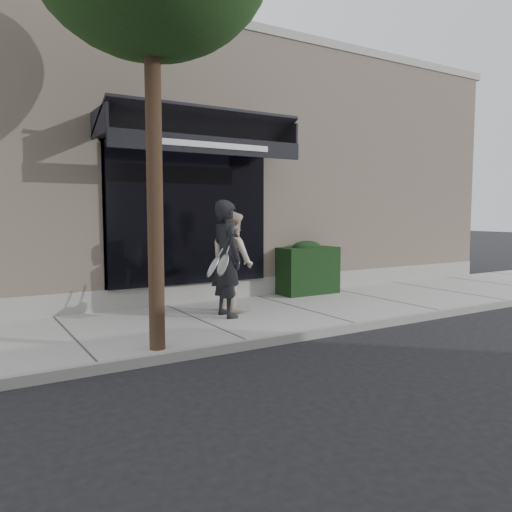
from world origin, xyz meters
TOP-DOWN VIEW (x-y plane):
  - ground at (0.00, 0.00)m, footprint 80.00×80.00m
  - sidewalk at (0.00, 0.00)m, footprint 20.00×3.00m
  - curb at (0.00, -1.55)m, footprint 20.00×0.10m
  - building_facade at (-0.01, 4.96)m, footprint 14.30×8.04m
  - hedge at (1.10, 1.25)m, footprint 1.30×0.70m
  - pedestrian_front at (-1.50, 0.02)m, footprint 0.79×0.89m
  - pedestrian_back at (-1.16, 0.43)m, footprint 0.69×0.87m

SIDE VIEW (x-z plane):
  - ground at x=0.00m, z-range 0.00..0.00m
  - sidewalk at x=0.00m, z-range 0.00..0.12m
  - curb at x=0.00m, z-range 0.00..0.14m
  - hedge at x=1.10m, z-range 0.09..1.23m
  - pedestrian_back at x=-1.16m, z-range 0.12..1.89m
  - pedestrian_front at x=-1.50m, z-range 0.12..2.07m
  - building_facade at x=-0.01m, z-range -0.08..5.56m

